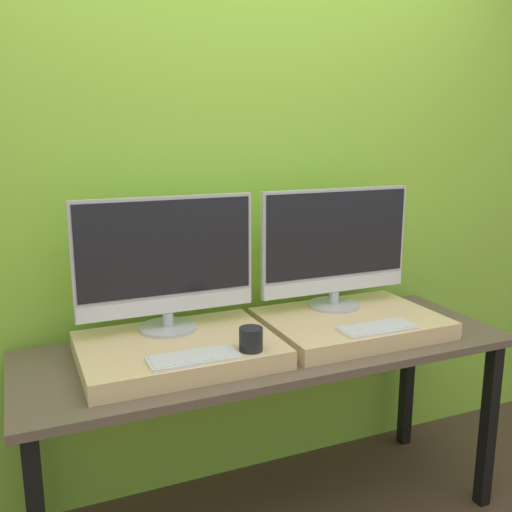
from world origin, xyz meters
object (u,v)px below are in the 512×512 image
at_px(monitor_right, 336,246).
at_px(mug, 251,339).
at_px(monitor_left, 166,261).
at_px(keyboard_right, 378,328).
at_px(keyboard_left, 193,358).

bearing_deg(monitor_right, mug, -148.35).
relative_size(monitor_left, keyboard_right, 2.26).
distance_m(monitor_left, keyboard_left, 0.40).
distance_m(keyboard_left, mug, 0.20).
bearing_deg(monitor_left, mug, -57.36).
xyz_separation_m(keyboard_left, keyboard_right, (0.71, 0.00, 0.00)).
bearing_deg(keyboard_left, mug, 0.00).
distance_m(keyboard_left, monitor_right, 0.81).
bearing_deg(monitor_left, keyboard_left, -90.00).
relative_size(keyboard_left, monitor_right, 0.44).
bearing_deg(monitor_right, monitor_left, 180.00).
distance_m(monitor_left, keyboard_right, 0.81).
bearing_deg(keyboard_left, monitor_left, 90.00).
bearing_deg(monitor_right, keyboard_left, -156.16).
relative_size(keyboard_left, mug, 3.66).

